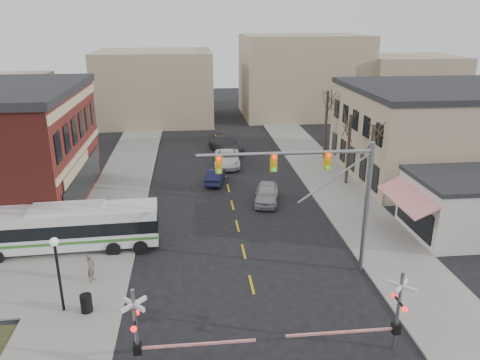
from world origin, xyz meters
name	(u,v)px	position (x,y,z in m)	size (l,w,h in m)	color
ground	(256,305)	(0.00, 0.00, 0.00)	(160.00, 160.00, 0.00)	black
sidewalk_west	(123,184)	(-9.50, 20.00, 0.06)	(5.00, 60.00, 0.12)	gray
sidewalk_east	(326,177)	(9.50, 20.00, 0.06)	(5.00, 60.00, 0.12)	gray
tan_building	(456,131)	(22.00, 20.00, 4.26)	(20.30, 15.30, 8.50)	tan
awning_shop	(471,205)	(15.97, 7.00, 2.16)	(9.74, 6.20, 4.30)	beige
tree_east_a	(370,168)	(10.50, 12.00, 3.50)	(0.28, 0.28, 6.75)	#382B21
tree_east_b	(348,150)	(10.80, 18.00, 3.27)	(0.28, 0.28, 6.30)	#382B21
tree_east_c	(326,125)	(11.00, 26.00, 3.72)	(0.28, 0.28, 7.20)	#382B21
transit_bus	(69,227)	(-11.20, 7.43, 1.66)	(11.43, 2.97, 2.92)	silver
traffic_signal_mast	(322,183)	(4.06, 2.93, 5.73)	(9.85, 0.30, 8.00)	gray
rr_crossing_west	(146,331)	(-5.31, -4.23, 1.97)	(5.60, 1.36, 4.00)	gray
rr_crossing_east	(389,313)	(5.40, -4.10, 1.97)	(5.60, 1.36, 4.00)	gray
street_lamp	(57,259)	(-10.03, 0.45, 3.10)	(0.44, 0.44, 4.14)	black
trash_bin	(86,303)	(-8.80, 0.20, 0.60)	(0.60, 0.60, 0.96)	black
car_a	(267,194)	(2.86, 14.37, 0.77)	(1.82, 4.51, 1.54)	#A0A0A5
car_b	(216,176)	(-1.05, 19.57, 0.66)	(1.40, 4.02, 1.32)	#1A1D41
car_c	(227,158)	(0.45, 24.77, 0.77)	(2.54, 5.52, 1.53)	white
car_d	(226,145)	(0.73, 29.97, 0.81)	(2.28, 5.60, 1.62)	#39383D
pedestrian_near	(91,268)	(-9.10, 3.22, 0.96)	(0.62, 0.40, 1.69)	#61534D
pedestrian_far	(72,236)	(-11.11, 7.45, 1.01)	(0.87, 0.67, 1.78)	#3A4865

